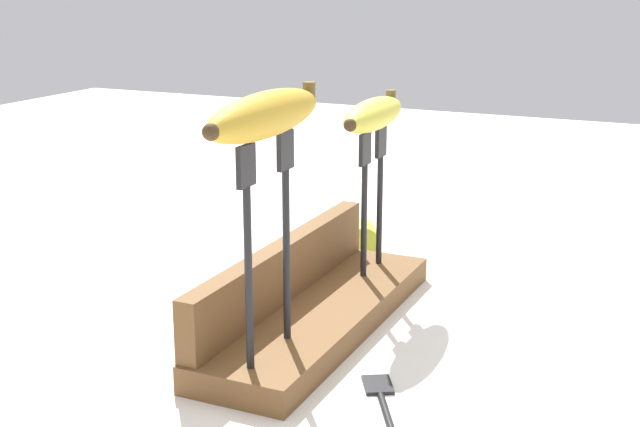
% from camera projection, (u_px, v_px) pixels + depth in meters
% --- Properties ---
extents(ground_plane, '(3.00, 3.00, 0.00)m').
position_uv_depth(ground_plane, '(320.00, 329.00, 0.94)').
color(ground_plane, silver).
extents(wooden_board, '(0.39, 0.11, 0.03)m').
position_uv_depth(wooden_board, '(320.00, 316.00, 0.93)').
color(wooden_board, brown).
rests_on(wooden_board, ground).
extents(board_backstop, '(0.38, 0.02, 0.06)m').
position_uv_depth(board_backstop, '(282.00, 271.00, 0.94)').
color(board_backstop, brown).
rests_on(board_backstop, wooden_board).
extents(fork_stand_left, '(0.10, 0.01, 0.20)m').
position_uv_depth(fork_stand_left, '(268.00, 228.00, 0.78)').
color(fork_stand_left, black).
rests_on(fork_stand_left, wooden_board).
extents(fork_stand_right, '(0.08, 0.01, 0.17)m').
position_uv_depth(fork_stand_right, '(372.00, 186.00, 1.01)').
color(fork_stand_right, black).
rests_on(fork_stand_right, wooden_board).
extents(banana_raised_left, '(0.20, 0.05, 0.04)m').
position_uv_depth(banana_raised_left, '(266.00, 115.00, 0.75)').
color(banana_raised_left, gold).
rests_on(banana_raised_left, fork_stand_left).
extents(banana_raised_right, '(0.17, 0.05, 0.04)m').
position_uv_depth(banana_raised_right, '(374.00, 114.00, 0.99)').
color(banana_raised_right, '#DBD147').
rests_on(banana_raised_right, fork_stand_right).
extents(fork_fallen_near, '(0.16, 0.10, 0.01)m').
position_uv_depth(fork_fallen_near, '(385.00, 406.00, 0.76)').
color(fork_fallen_near, black).
rests_on(fork_fallen_near, ground).
extents(banana_chunk_near, '(0.07, 0.06, 0.04)m').
position_uv_depth(banana_chunk_near, '(362.00, 238.00, 1.18)').
color(banana_chunk_near, '#B2C138').
rests_on(banana_chunk_near, ground).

